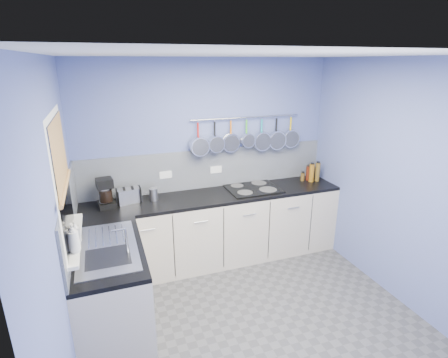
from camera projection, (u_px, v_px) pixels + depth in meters
floor at (254, 320)px, 3.51m from camera, size 3.20×3.00×0.02m
ceiling at (263, 53)px, 2.71m from camera, size 3.20×3.00×0.02m
wall_back at (208, 161)px, 4.46m from camera, size 3.20×0.02×2.50m
wall_front at (384, 313)px, 1.76m from camera, size 3.20×0.02×2.50m
wall_left at (60, 232)px, 2.60m from camera, size 0.02×3.00×2.50m
wall_right at (399, 184)px, 3.62m from camera, size 0.02×3.00×2.50m
backsplash_back at (208, 169)px, 4.47m from camera, size 3.20×0.02×0.50m
backsplash_left at (70, 213)px, 3.17m from camera, size 0.02×1.80×0.50m
cabinet_run_back at (216, 229)px, 4.44m from camera, size 3.20×0.60×0.86m
worktop_back at (216, 196)px, 4.30m from camera, size 3.20×0.60×0.04m
cabinet_run_left at (113, 293)px, 3.22m from camera, size 0.60×1.20×0.86m
worktop_left at (107, 250)px, 3.08m from camera, size 0.60×1.20×0.04m
window_frame at (62, 181)px, 2.78m from camera, size 0.01×1.00×1.10m
window_glass at (63, 181)px, 2.78m from camera, size 0.01×0.90×1.00m
bamboo_blind at (60, 153)px, 2.71m from camera, size 0.01×0.90×0.55m
window_sill at (74, 238)px, 2.95m from camera, size 0.10×0.98×0.03m
sink_unit at (107, 247)px, 3.07m from camera, size 0.50×0.95×0.01m
mixer_tap at (126, 241)px, 2.92m from camera, size 0.12×0.08×0.26m
socket_left at (166, 175)px, 4.29m from camera, size 0.15×0.01×0.09m
socket_right at (216, 170)px, 4.50m from camera, size 0.15×0.01×0.09m
pot_rail at (247, 117)px, 4.39m from camera, size 1.45×0.02×0.02m
soap_bottle_a at (73, 238)px, 2.68m from camera, size 0.11×0.11×0.24m
soap_bottle_b at (75, 231)px, 2.87m from camera, size 0.09×0.09×0.17m
paper_towel at (105, 195)px, 3.89m from camera, size 0.16×0.16×0.28m
coffee_maker at (106, 193)px, 3.88m from camera, size 0.21×0.23×0.33m
toaster at (129, 195)px, 4.03m from camera, size 0.29×0.20×0.17m
canister at (153, 194)px, 4.11m from camera, size 0.11×0.11×0.14m
hob at (252, 188)px, 4.50m from camera, size 0.65×0.57×0.01m
pan_0 at (198, 138)px, 4.25m from camera, size 0.23×0.12×0.42m
pan_1 at (215, 136)px, 4.31m from camera, size 0.21×0.11×0.40m
pan_2 at (231, 136)px, 4.38m from camera, size 0.24×0.05×0.43m
pan_3 at (247, 132)px, 4.44m from camera, size 0.18×0.11×0.37m
pan_4 at (262, 134)px, 4.52m from camera, size 0.25×0.08×0.44m
pan_5 at (276, 133)px, 4.59m from camera, size 0.25×0.08×0.44m
pan_6 at (290, 131)px, 4.66m from camera, size 0.24×0.07×0.43m
condiment_0 at (313, 173)px, 4.84m from camera, size 0.06×0.06×0.17m
condiment_1 at (308, 173)px, 4.79m from camera, size 0.07×0.07×0.20m
condiment_2 at (303, 177)px, 4.78m from camera, size 0.05×0.05×0.11m
condiment_3 at (318, 172)px, 4.75m from camera, size 0.07×0.07×0.25m
condiment_4 at (312, 173)px, 4.72m from camera, size 0.07×0.07×0.24m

